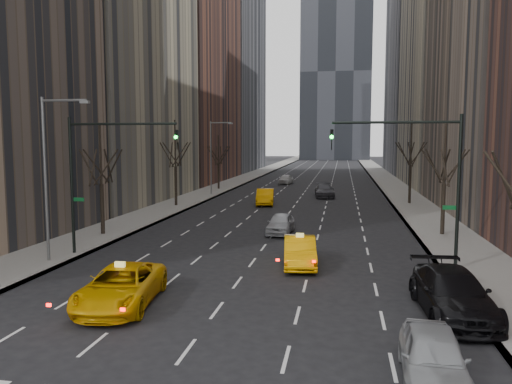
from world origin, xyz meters
The scene contains 24 objects.
ground centered at (0.00, 0.00, 0.00)m, with size 400.00×400.00×0.00m, color black.
sidewalk_left centered at (-12.25, 70.00, 0.07)m, with size 4.50×320.00×0.15m, color slate.
sidewalk_right centered at (12.25, 70.00, 0.07)m, with size 4.50×320.00×0.15m, color slate.
bld_left_far centered at (-21.50, 66.00, 22.00)m, with size 14.00×28.00×44.00m, color brown.
bld_left_deep centered at (-21.50, 96.00, 30.00)m, with size 14.00×30.00×60.00m, color slate.
bld_right_far centered at (21.50, 64.00, 25.00)m, with size 14.00×28.00×50.00m, color tan.
bld_right_deep centered at (21.50, 95.00, 29.00)m, with size 14.00×30.00×58.00m, color slate.
tree_lw_b centered at (-12.00, 18.00, 3.72)m, with size 3.36×3.50×7.82m.
tree_lw_c centered at (-12.00, 34.00, 4.04)m, with size 3.36×3.50×8.74m.
tree_lw_d centered at (-12.00, 52.00, 3.56)m, with size 3.36×3.50×7.36m.
tree_rw_b centered at (12.00, 22.00, 3.72)m, with size 3.36×3.50×7.82m.
tree_rw_c centered at (12.00, 40.00, 4.04)m, with size 3.36×3.50×8.74m.
traffic_mast_left centered at (-9.11, 12.00, 5.49)m, with size 6.69×0.39×8.00m.
traffic_mast_right centered at (9.11, 12.00, 5.49)m, with size 6.69×0.39×8.00m.
streetlight_near centered at (-10.84, 10.00, 5.62)m, with size 2.83×0.22×9.00m.
streetlight_far centered at (-10.84, 45.00, 5.62)m, with size 2.83×0.22×9.00m.
taxi_suv centered at (-4.04, 3.89, 0.81)m, with size 2.70×5.86×1.63m, color #E0A204.
taxi_sedan centered at (2.68, 11.71, 0.79)m, with size 1.68×4.82×1.59m, color #F6A505.
silver_sedan_ahead centered at (0.48, 20.99, 0.74)m, with size 1.74×4.34×1.48m, color #A8ABB1.
parked_suv_black centered at (9.20, 5.02, 0.88)m, with size 2.48×6.09×1.77m, color black.
parked_sedan_silver centered at (7.50, -0.83, 0.76)m, with size 1.79×4.46×1.52m, color gray.
far_taxi centered at (-3.15, 37.02, 0.84)m, with size 1.77×5.08×1.67m, color orange.
far_suv_grey centered at (2.79, 45.26, 0.80)m, with size 2.23×5.48×1.59m, color #333338.
far_car_white centered at (-3.80, 62.28, 0.75)m, with size 1.78×4.43×1.51m, color #BDBDBD.
Camera 1 is at (4.89, -14.92, 6.83)m, focal length 35.00 mm.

